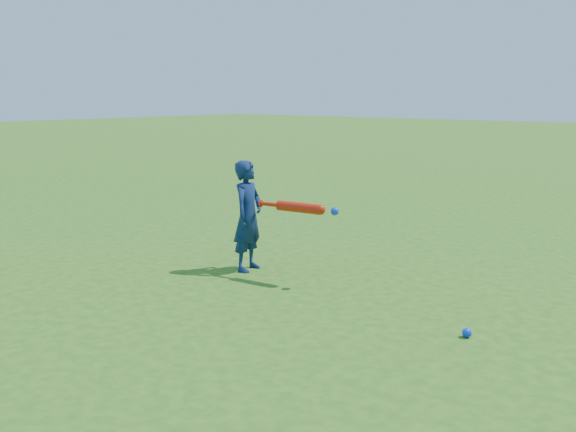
# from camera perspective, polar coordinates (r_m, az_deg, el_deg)

# --- Properties ---
(ground) EXTENTS (80.00, 80.00, 0.00)m
(ground) POSITION_cam_1_polar(r_m,az_deg,el_deg) (6.84, 3.84, -4.96)
(ground) COLOR #2B6117
(ground) RESTS_ON ground
(child) EXTENTS (0.37, 0.48, 1.17)m
(child) POSITION_cam_1_polar(r_m,az_deg,el_deg) (6.78, -3.56, 0.00)
(child) COLOR #11224F
(child) RESTS_ON ground
(ground_ball_blue) EXTENTS (0.08, 0.08, 0.08)m
(ground_ball_blue) POSITION_cam_1_polar(r_m,az_deg,el_deg) (5.22, 15.61, -9.96)
(ground_ball_blue) COLOR #0D38E5
(ground_ball_blue) RESTS_ON ground
(bat_swing) EXTENTS (0.91, 0.18, 0.10)m
(bat_swing) POSITION_cam_1_polar(r_m,az_deg,el_deg) (6.32, 1.31, 0.73)
(bat_swing) COLOR red
(bat_swing) RESTS_ON ground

